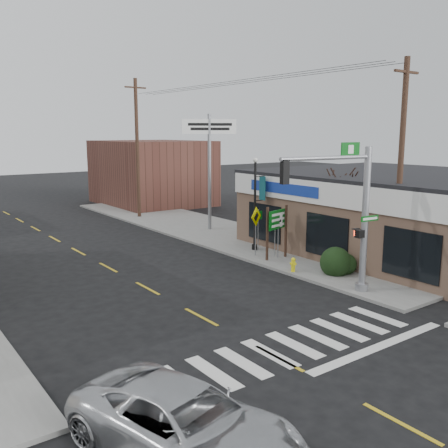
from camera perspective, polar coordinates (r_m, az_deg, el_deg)
ground at (r=14.79m, az=6.26°, el=-15.02°), size 140.00×140.00×0.00m
sidewalk_right at (r=29.77m, az=2.23°, el=-1.73°), size 6.00×38.00×0.13m
center_line at (r=20.97m, az=-8.74°, el=-7.28°), size 0.12×56.00×0.01m
crosswalk at (r=15.06m, az=5.21°, el=-14.49°), size 11.00×2.20×0.01m
thrift_store at (r=28.72m, az=19.80°, el=1.13°), size 12.00×14.00×4.00m
bldg_distant_right at (r=45.18m, az=-8.25°, el=5.85°), size 8.00×10.00×5.60m
suv at (r=10.57m, az=-4.46°, el=-21.81°), size 3.71×5.55×1.42m
traffic_signal_pole at (r=19.54m, az=14.65°, el=2.09°), size 4.62×0.37×5.85m
guide_sign at (r=24.73m, az=6.11°, el=-0.07°), size 1.51×0.13×2.65m
fire_hydrant at (r=22.79m, az=7.91°, el=-4.55°), size 0.21×0.21×0.65m
ped_crossing_sign at (r=25.27m, az=3.67°, el=0.22°), size 0.97×0.07×2.51m
lamp_post at (r=26.41m, az=3.67°, el=3.12°), size 0.64×0.50×4.91m
dance_center_sign at (r=31.95m, az=-1.69°, el=9.14°), size 3.46×0.22×7.35m
bare_tree at (r=25.22m, az=13.42°, el=5.49°), size 2.64×2.64×5.28m
shrub_front at (r=22.75m, az=12.64°, el=-4.30°), size 1.39×1.39×1.04m
shrub_back at (r=24.97m, az=12.64°, el=-3.16°), size 1.19×1.19×0.90m
utility_pole_near at (r=22.21m, az=19.51°, el=6.01°), size 1.60×0.24×9.22m
utility_pole_far at (r=37.44m, az=-9.88°, el=8.65°), size 1.74×0.26×10.02m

